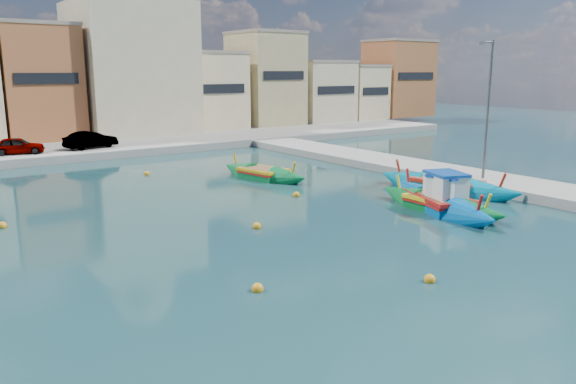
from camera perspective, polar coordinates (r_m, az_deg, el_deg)
name	(u,v)px	position (r m, az deg, el deg)	size (l,w,h in m)	color
ground	(296,288)	(17.21, 0.80, -9.70)	(160.00, 160.00, 0.00)	#122E37
north_quay	(45,153)	(46.24, -23.48, 3.63)	(80.00, 8.00, 0.60)	gray
north_townhouses	(99,86)	(54.66, -18.68, 10.13)	(83.20, 7.87, 10.19)	beige
church_block	(129,49)	(56.35, -15.81, 13.83)	(10.00, 10.00, 19.10)	#C7B994
quay_street_lamp	(487,109)	(32.92, 19.59, 7.91)	(1.18, 0.16, 8.00)	#595B60
luzzu_turquoise_cabin	(439,202)	(27.40, 15.14, -1.00)	(4.93, 9.08, 2.88)	#005BA7
luzzu_blue_cabin	(439,204)	(27.21, 15.14, -1.15)	(1.95, 7.46, 2.63)	#0A6F2F
luzzu_cyan_mid	(446,187)	(31.39, 15.74, 0.47)	(3.43, 8.81, 2.54)	#007B9F
luzzu_green	(263,175)	(34.06, -2.53, 1.77)	(3.18, 7.23, 2.21)	#0A7136
mooring_buoys	(258,218)	(24.64, -3.08, -2.70)	(19.33, 22.85, 0.36)	orange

